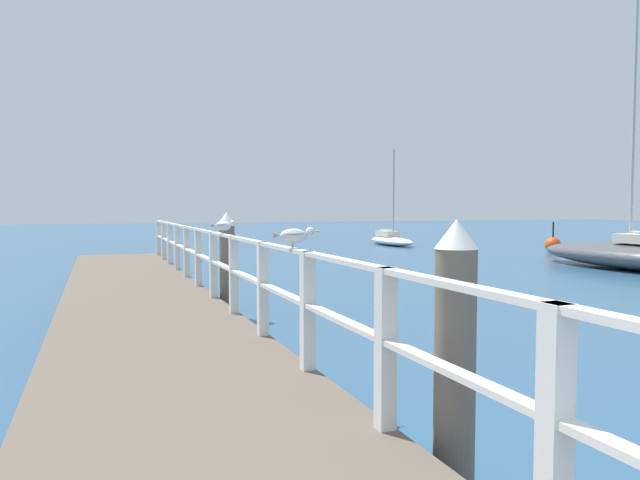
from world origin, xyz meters
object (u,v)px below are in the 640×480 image
object	(u,v)px
dock_piling_near	(455,363)
seagull_background	(224,225)
channel_buoy	(553,245)
boat_0	(391,239)
dock_piling_far	(227,264)
seagull_foreground	(294,235)

from	to	relation	value
dock_piling_near	seagull_background	distance (m)	5.89
dock_piling_near	channel_buoy	world-z (taller)	dock_piling_near
seagull_background	boat_0	xyz separation A→B (m)	(13.06, 19.13, -1.45)
boat_0	dock_piling_far	bearing A→B (deg)	56.34
seagull_foreground	seagull_background	bearing A→B (deg)	-172.56
seagull_foreground	channel_buoy	xyz separation A→B (m)	(17.53, 15.41, -1.40)
dock_piling_near	dock_piling_far	xyz separation A→B (m)	(0.00, 7.38, 0.00)
dock_piling_far	boat_0	xyz separation A→B (m)	(12.68, 17.58, -0.68)
dock_piling_far	seagull_foreground	world-z (taller)	dock_piling_far
dock_piling_near	dock_piling_far	world-z (taller)	same
dock_piling_far	boat_0	distance (m)	21.69
dock_piling_near	seagull_foreground	bearing A→B (deg)	99.14
dock_piling_near	dock_piling_far	distance (m)	7.38
dock_piling_near	seagull_background	bearing A→B (deg)	93.67
boat_0	dock_piling_near	bearing A→B (deg)	65.21
seagull_foreground	boat_0	xyz separation A→B (m)	(13.06, 22.64, -1.45)
dock_piling_near	boat_0	distance (m)	28.00
seagull_foreground	boat_0	bearing A→B (deg)	157.44
channel_buoy	seagull_foreground	bearing A→B (deg)	-138.68
channel_buoy	boat_0	bearing A→B (deg)	121.74
dock_piling_far	boat_0	bearing A→B (deg)	54.18
seagull_foreground	seagull_background	world-z (taller)	same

